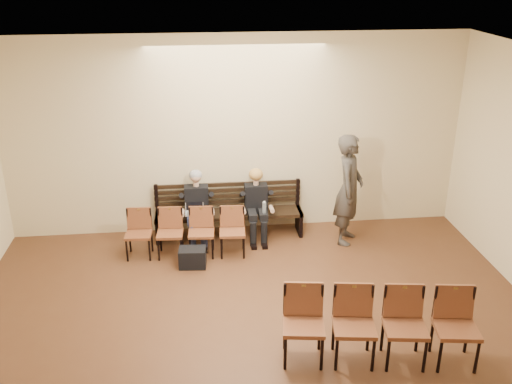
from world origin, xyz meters
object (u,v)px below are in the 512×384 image
at_px(laptop, 195,215).
at_px(water_bottle, 264,213).
at_px(bench, 229,224).
at_px(seated_woman, 257,208).
at_px(chair_row_front, 186,233).
at_px(chair_row_back, 380,328).
at_px(seated_man, 197,208).
at_px(bag, 193,258).
at_px(passerby, 349,181).

relative_size(laptop, water_bottle, 1.45).
height_order(bench, seated_woman, seated_woman).
xyz_separation_m(laptop, water_bottle, (1.19, -0.06, -0.01)).
bearing_deg(chair_row_front, chair_row_back, -48.23).
bearing_deg(seated_man, bench, 12.10).
bearing_deg(bag, laptop, 85.39).
height_order(laptop, water_bottle, laptop).
bearing_deg(bench, seated_woman, -14.12).
distance_m(laptop, chair_row_front, 0.44).
xyz_separation_m(seated_man, chair_row_front, (-0.20, -0.53, -0.21)).
xyz_separation_m(water_bottle, bag, (-1.25, -0.69, -0.40)).
distance_m(seated_man, seated_woman, 1.04).
bearing_deg(chair_row_back, laptop, 131.35).
xyz_separation_m(seated_woman, chair_row_back, (1.11, -3.50, -0.09)).
relative_size(seated_man, chair_row_back, 0.52).
bearing_deg(seated_woman, seated_man, 180.00).
bearing_deg(seated_man, chair_row_back, -58.53).
relative_size(laptop, chair_row_back, 0.13).
distance_m(passerby, chair_row_front, 2.89).
relative_size(bench, chair_row_front, 1.32).
height_order(bench, passerby, passerby).
bearing_deg(chair_row_front, seated_man, 72.56).
bearing_deg(bench, chair_row_back, -66.39).
distance_m(seated_man, chair_row_front, 0.60).
height_order(passerby, chair_row_back, passerby).
bearing_deg(seated_woman, bag, -141.17).
height_order(seated_woman, chair_row_back, seated_woman).
bearing_deg(water_bottle, bench, 149.56).
bearing_deg(water_bottle, chair_row_back, -73.04).
xyz_separation_m(seated_woman, bag, (-1.14, -0.92, -0.41)).
bearing_deg(seated_woman, chair_row_front, -156.85).
height_order(water_bottle, chair_row_front, chair_row_front).
xyz_separation_m(bench, seated_woman, (0.48, -0.12, 0.34)).
height_order(bag, chair_row_front, chair_row_front).
distance_m(seated_man, water_bottle, 1.17).
height_order(seated_woman, passerby, passerby).
distance_m(seated_woman, bag, 1.52).
height_order(bench, bag, bench).
bearing_deg(chair_row_front, passerby, 8.28).
xyz_separation_m(seated_man, water_bottle, (1.14, -0.22, -0.05)).
bearing_deg(bench, bag, -122.58).
bearing_deg(chair_row_back, chair_row_front, 136.47).
height_order(bench, chair_row_back, chair_row_back).
distance_m(seated_woman, laptop, 1.09).
height_order(bag, chair_row_back, chair_row_back).
distance_m(water_bottle, chair_row_back, 3.43).
relative_size(seated_woman, chair_row_back, 0.48).
xyz_separation_m(laptop, passerby, (2.63, -0.14, 0.55)).
distance_m(seated_woman, chair_row_back, 3.67).
xyz_separation_m(bag, passerby, (2.69, 0.62, 0.96)).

